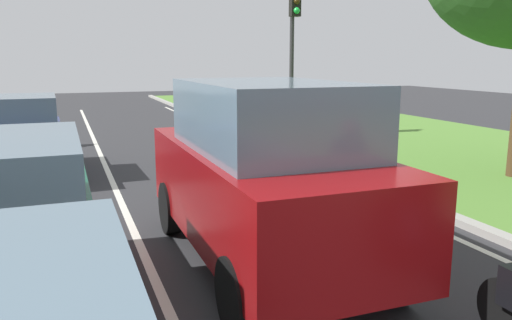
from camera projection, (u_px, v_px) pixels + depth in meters
name	position (u px, v px, depth m)	size (l,w,h in m)	color
ground_plane	(142.00, 174.00, 11.43)	(60.00, 60.00, 0.00)	#2D2D30
lane_line_center	(110.00, 177.00, 11.18)	(0.12, 32.00, 0.01)	silver
lane_line_right_edge	(289.00, 163.00, 12.68)	(0.12, 32.00, 0.01)	silver
grass_verge_right	(447.00, 149.00, 14.38)	(9.00, 48.00, 0.06)	#548433
curb_right	(307.00, 159.00, 12.84)	(0.24, 48.00, 0.12)	#9E9B93
car_suv_ahead	(265.00, 173.00, 6.25)	(1.98, 4.50, 2.28)	maroon
car_hatchback_far	(21.00, 137.00, 10.99)	(1.80, 3.74, 1.78)	navy
traffic_light_near_right	(293.00, 32.00, 16.17)	(0.32, 0.50, 5.09)	#2D2D2D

